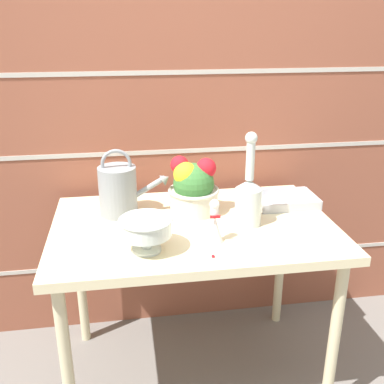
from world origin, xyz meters
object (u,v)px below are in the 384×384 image
object	(u,v)px
crystal_pedestal_bowl	(146,228)
watering_can	(119,190)
figurine_vase	(214,225)
flower_planter	(193,187)
wire_tray	(285,202)
glass_decanter	(249,196)

from	to	relation	value
crystal_pedestal_bowl	watering_can	bearing A→B (deg)	104.72
watering_can	figurine_vase	bearing A→B (deg)	-42.59
watering_can	flower_planter	size ratio (longest dim) A/B	1.25
flower_planter	wire_tray	bearing A→B (deg)	2.82
glass_decanter	figurine_vase	distance (m)	0.21
crystal_pedestal_bowl	wire_tray	world-z (taller)	crystal_pedestal_bowl
crystal_pedestal_bowl	flower_planter	xyz separation A→B (m)	(0.21, 0.31, 0.02)
wire_tray	watering_can	bearing A→B (deg)	179.62
wire_tray	crystal_pedestal_bowl	bearing A→B (deg)	-151.96
crystal_pedestal_bowl	flower_planter	size ratio (longest dim) A/B	0.78
wire_tray	flower_planter	bearing A→B (deg)	-177.18
crystal_pedestal_bowl	flower_planter	world-z (taller)	flower_planter
flower_planter	watering_can	bearing A→B (deg)	175.28
glass_decanter	figurine_vase	world-z (taller)	glass_decanter
crystal_pedestal_bowl	glass_decanter	distance (m)	0.44
crystal_pedestal_bowl	flower_planter	bearing A→B (deg)	55.63
glass_decanter	flower_planter	bearing A→B (deg)	141.73
watering_can	wire_tray	xyz separation A→B (m)	(0.72, -0.00, -0.10)
crystal_pedestal_bowl	wire_tray	distance (m)	0.71
figurine_vase	wire_tray	distance (m)	0.49
watering_can	crystal_pedestal_bowl	xyz separation A→B (m)	(0.09, -0.34, -0.02)
crystal_pedestal_bowl	wire_tray	size ratio (longest dim) A/B	0.71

